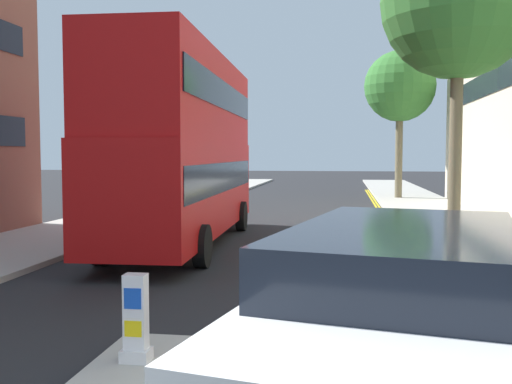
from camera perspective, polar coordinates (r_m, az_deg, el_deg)
The scene contains 10 objects.
sidewalk_right at distance 19.25m, azimuth 20.35°, elevation -4.35°, with size 4.00×80.00×0.14m, color #ADA89E.
sidewalk_left at distance 20.91m, azimuth -17.22°, elevation -3.66°, with size 4.00×80.00×0.14m, color #ADA89E.
kerb_line_outer at distance 16.98m, azimuth 14.75°, elevation -5.53°, with size 0.10×56.00×0.01m, color yellow.
kerb_line_inner at distance 16.96m, azimuth 14.21°, elevation -5.53°, with size 0.10×56.00×0.01m, color yellow.
traffic_island at distance 7.77m, azimuth -11.67°, elevation -16.31°, with size 1.10×2.20×0.10m, color #ADA89E.
keep_left_bollard at distance 7.60m, azimuth -11.73°, elevation -12.36°, with size 0.36×0.28×1.11m.
double_decker_bus_away at distance 17.27m, azimuth -7.13°, elevation 4.80°, with size 3.07×10.88×5.64m.
taxi_minivan at distance 4.91m, azimuth 13.96°, elevation -15.84°, with size 2.83×5.10×2.12m.
street_tree_near at distance 17.22m, azimuth 19.29°, elevation 17.18°, with size 4.15×4.15×8.73m.
street_tree_mid at distance 35.46m, azimuth 13.96°, elevation 9.99°, with size 4.14×4.14×8.61m.
Camera 1 is at (2.56, -2.66, 2.71)m, focal length 40.70 mm.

